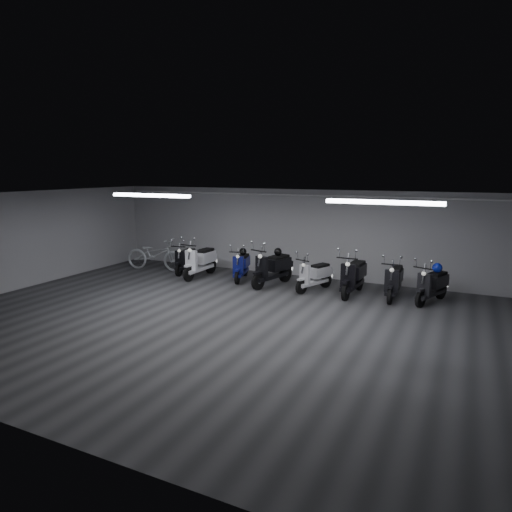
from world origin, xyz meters
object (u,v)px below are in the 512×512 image
at_px(scooter_9, 432,280).
at_px(helmet_1, 278,252).
at_px(helmet_2, 437,268).
at_px(scooter_1, 185,255).
at_px(scooter_2, 200,256).
at_px(scooter_4, 241,261).
at_px(bicycle, 155,251).
at_px(helmet_0, 243,251).
at_px(scooter_7, 353,270).
at_px(scooter_8, 394,275).
at_px(scooter_5, 272,262).
at_px(scooter_6, 314,270).

distance_m(scooter_9, helmet_1, 4.37).
bearing_deg(helmet_2, scooter_1, -179.80).
xyz_separation_m(scooter_2, helmet_2, (7.05, 0.36, 0.20)).
bearing_deg(scooter_4, bicycle, 165.70).
height_order(bicycle, helmet_1, bicycle).
height_order(scooter_4, helmet_2, scooter_4).
xyz_separation_m(bicycle, helmet_0, (3.29, 0.22, 0.20)).
relative_size(scooter_4, helmet_1, 7.01).
bearing_deg(helmet_1, scooter_1, 178.61).
height_order(scooter_2, scooter_9, scooter_2).
xyz_separation_m(scooter_2, scooter_9, (6.96, 0.14, -0.08)).
relative_size(scooter_1, helmet_0, 7.05).
height_order(scooter_7, helmet_1, scooter_7).
bearing_deg(scooter_8, scooter_4, 178.19).
relative_size(scooter_5, scooter_6, 1.19).
height_order(scooter_7, helmet_0, scooter_7).
xyz_separation_m(scooter_7, scooter_8, (1.07, 0.12, -0.06)).
bearing_deg(bicycle, scooter_7, -101.51).
bearing_deg(scooter_4, helmet_2, -13.13).
bearing_deg(scooter_7, scooter_4, -179.98).
distance_m(scooter_9, bicycle, 8.94).
xyz_separation_m(scooter_4, helmet_2, (5.68, 0.11, 0.29)).
distance_m(helmet_0, helmet_1, 1.31).
distance_m(scooter_1, scooter_4, 2.16).
relative_size(bicycle, helmet_0, 8.96).
bearing_deg(helmet_0, scooter_5, -21.12).
distance_m(scooter_8, helmet_1, 3.43).
height_order(scooter_4, scooter_7, scooter_7).
height_order(scooter_7, helmet_2, scooter_7).
bearing_deg(helmet_1, scooter_4, -179.81).
distance_m(scooter_2, scooter_6, 3.84).
distance_m(scooter_5, scooter_9, 4.43).
bearing_deg(helmet_1, scooter_5, -106.05).
height_order(scooter_8, helmet_1, scooter_8).
bearing_deg(helmet_1, helmet_0, 170.49).
bearing_deg(scooter_5, scooter_8, 18.54).
height_order(scooter_6, bicycle, bicycle).
xyz_separation_m(scooter_4, scooter_6, (2.47, -0.26, -0.01)).
bearing_deg(bicycle, scooter_9, -100.39).
bearing_deg(bicycle, helmet_1, -99.69).
height_order(scooter_1, scooter_7, scooter_7).
distance_m(scooter_6, scooter_8, 2.18).
relative_size(scooter_4, helmet_2, 6.43).
bearing_deg(scooter_5, helmet_0, 174.93).
height_order(scooter_9, helmet_0, scooter_9).
height_order(scooter_2, bicycle, scooter_2).
bearing_deg(helmet_2, scooter_7, -171.13).
relative_size(scooter_4, bicycle, 0.79).
bearing_deg(bicycle, scooter_2, -106.76).
height_order(scooter_1, scooter_5, scooter_5).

